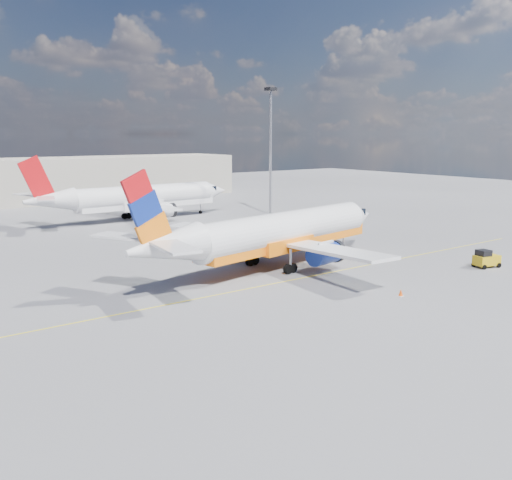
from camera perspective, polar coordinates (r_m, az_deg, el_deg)
ground at (r=46.10m, az=4.30°, el=-5.11°), size 240.00×240.00×0.00m
taxi_line at (r=48.32m, az=1.96°, el=-4.34°), size 70.00×0.15×0.01m
terminal_main at (r=114.00m, az=-19.26°, el=5.73°), size 70.00×14.00×8.00m
main_jet at (r=53.29m, az=2.17°, el=0.73°), size 33.12×25.68×10.00m
second_jet at (r=84.94m, az=-11.65°, el=4.14°), size 32.20×25.46×9.76m
gse_tug at (r=58.06m, az=22.02°, el=-1.77°), size 2.62×1.94×1.71m
traffic_cone at (r=45.88m, az=14.28°, el=-5.13°), size 0.40×0.40×0.56m
floodlight_mast at (r=88.42m, az=1.46°, el=10.01°), size 1.41×1.41×19.32m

